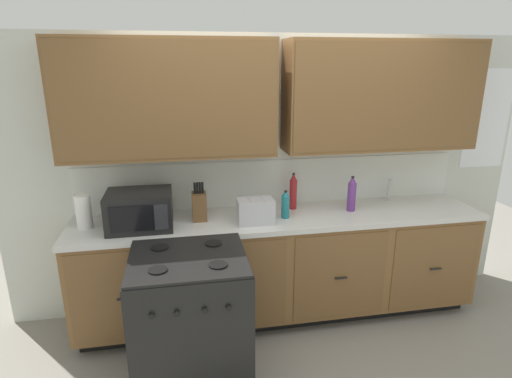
# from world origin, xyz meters

# --- Properties ---
(ground_plane) EXTENTS (8.31, 8.31, 0.00)m
(ground_plane) POSITION_xyz_m (0.00, 0.00, 0.00)
(ground_plane) COLOR gray
(wall_unit) EXTENTS (4.52, 0.40, 2.36)m
(wall_unit) POSITION_xyz_m (0.00, 0.50, 1.62)
(wall_unit) COLOR silver
(wall_unit) RESTS_ON ground_plane
(counter_run) EXTENTS (3.35, 0.64, 0.93)m
(counter_run) POSITION_xyz_m (0.00, 0.30, 0.48)
(counter_run) COLOR black
(counter_run) RESTS_ON ground_plane
(stove_range) EXTENTS (0.76, 0.68, 0.95)m
(stove_range) POSITION_xyz_m (-0.78, -0.33, 0.47)
(stove_range) COLOR black
(stove_range) RESTS_ON ground_plane
(microwave) EXTENTS (0.48, 0.37, 0.28)m
(microwave) POSITION_xyz_m (-1.11, 0.26, 1.07)
(microwave) COLOR black
(microwave) RESTS_ON counter_run
(toaster) EXTENTS (0.28, 0.18, 0.19)m
(toaster) POSITION_xyz_m (-0.24, 0.20, 1.03)
(toaster) COLOR #B7B7BC
(toaster) RESTS_ON counter_run
(knife_block) EXTENTS (0.11, 0.14, 0.31)m
(knife_block) POSITION_xyz_m (-0.66, 0.34, 1.05)
(knife_block) COLOR brown
(knife_block) RESTS_ON counter_run
(sink_faucet) EXTENTS (0.02, 0.02, 0.20)m
(sink_faucet) POSITION_xyz_m (1.04, 0.51, 1.03)
(sink_faucet) COLOR #B2B5BA
(sink_faucet) RESTS_ON counter_run
(paper_towel_roll) EXTENTS (0.12, 0.12, 0.26)m
(paper_towel_roll) POSITION_xyz_m (-1.52, 0.33, 1.06)
(paper_towel_roll) COLOR white
(paper_towel_roll) RESTS_ON counter_run
(bottle_violet) EXTENTS (0.07, 0.07, 0.30)m
(bottle_violet) POSITION_xyz_m (0.60, 0.32, 1.08)
(bottle_violet) COLOR #663384
(bottle_violet) RESTS_ON counter_run
(bottle_teal) EXTENTS (0.07, 0.07, 0.23)m
(bottle_teal) POSITION_xyz_m (0.02, 0.25, 1.04)
(bottle_teal) COLOR #1E707A
(bottle_teal) RESTS_ON counter_run
(bottle_red) EXTENTS (0.06, 0.06, 0.31)m
(bottle_red) POSITION_xyz_m (0.14, 0.45, 1.08)
(bottle_red) COLOR maroon
(bottle_red) RESTS_ON counter_run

